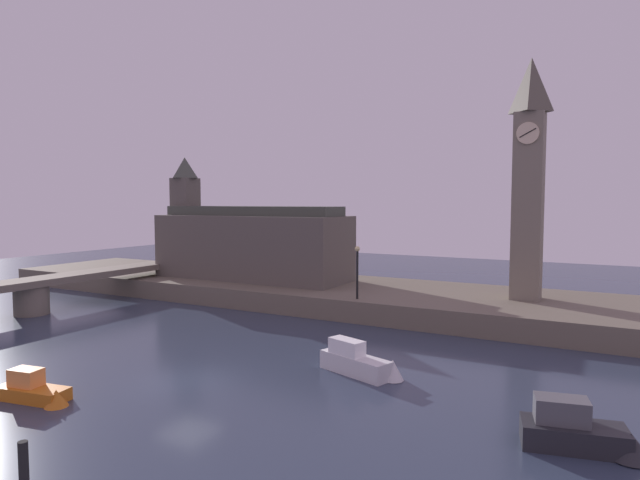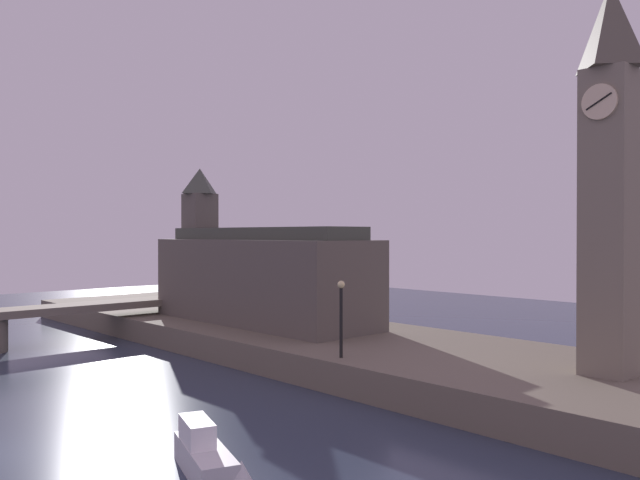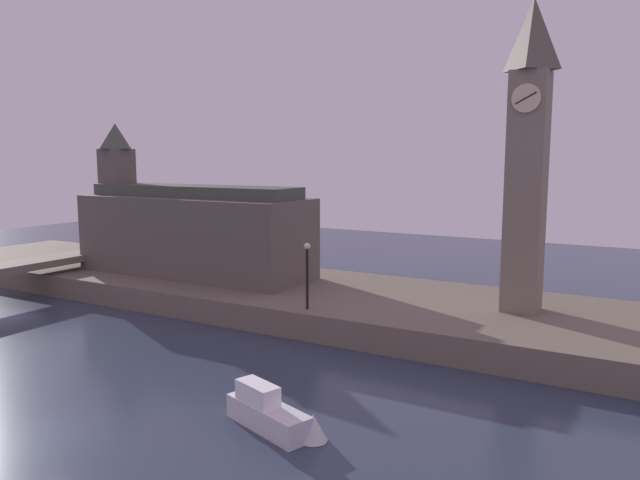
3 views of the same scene
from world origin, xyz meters
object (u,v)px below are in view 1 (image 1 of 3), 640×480
object	(u,v)px
parliament_hall	(247,242)
boat_barge_dark	(582,433)
boat_ferry_white	(360,362)
streetlamp	(357,266)
boat_patrol_orange	(37,391)
mooring_post_right	(24,476)
clock_tower	(529,176)

from	to	relation	value
parliament_hall	boat_barge_dark	world-z (taller)	parliament_hall
boat_ferry_white	streetlamp	bearing A→B (deg)	115.29
streetlamp	boat_patrol_orange	distance (m)	20.95
mooring_post_right	parliament_hall	bearing A→B (deg)	116.05
clock_tower	mooring_post_right	xyz separation A→B (m)	(-8.37, -30.55, -9.00)
parliament_hall	boat_barge_dark	bearing A→B (deg)	-34.57
boat_patrol_orange	mooring_post_right	bearing A→B (deg)	-35.42
parliament_hall	boat_barge_dark	size ratio (longest dim) A/B	4.14
mooring_post_right	boat_ferry_white	xyz separation A→B (m)	(3.19, 14.45, -0.34)
boat_ferry_white	boat_patrol_orange	xyz separation A→B (m)	(-10.27, -9.41, -0.19)
streetlamp	boat_barge_dark	size ratio (longest dim) A/B	0.87
clock_tower	boat_patrol_orange	xyz separation A→B (m)	(-15.45, -25.51, -9.53)
boat_barge_dark	boat_patrol_orange	bearing A→B (deg)	-163.59
mooring_post_right	boat_barge_dark	distance (m)	16.82
boat_barge_dark	boat_ferry_white	bearing A→B (deg)	159.71
mooring_post_right	boat_barge_dark	size ratio (longest dim) A/B	0.45
clock_tower	parliament_hall	bearing A→B (deg)	-177.97
boat_ferry_white	boat_patrol_orange	world-z (taller)	boat_ferry_white
parliament_hall	boat_patrol_orange	world-z (taller)	parliament_hall
streetlamp	boat_ferry_white	world-z (taller)	streetlamp
parliament_hall	boat_ferry_white	bearing A→B (deg)	-40.77
clock_tower	parliament_hall	distance (m)	23.52
boat_ferry_white	boat_patrol_orange	size ratio (longest dim) A/B	1.19
mooring_post_right	clock_tower	bearing A→B (deg)	74.67
boat_barge_dark	boat_ferry_white	xyz separation A→B (m)	(-9.62, 3.56, 0.00)
clock_tower	boat_ferry_white	world-z (taller)	clock_tower
mooring_post_right	boat_ferry_white	bearing A→B (deg)	77.54
parliament_hall	mooring_post_right	xyz separation A→B (m)	(14.54, -29.74, -3.72)
streetlamp	boat_ferry_white	distance (m)	12.13
parliament_hall	mooring_post_right	size ratio (longest dim) A/B	9.22
parliament_hall	boat_patrol_orange	size ratio (longest dim) A/B	4.58
boat_ferry_white	boat_patrol_orange	distance (m)	13.93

